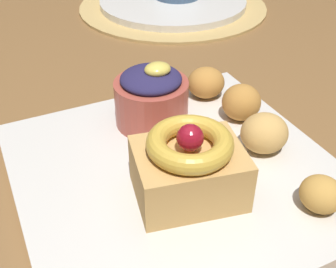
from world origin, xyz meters
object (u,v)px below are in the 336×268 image
object	(u,v)px
fritter_back	(321,194)
back_plate	(173,2)
fritter_front	(264,133)
cake_slice	(189,166)
berry_ramekin	(152,97)
front_plate	(177,172)
fritter_middle	(206,83)
fritter_extra	(241,102)

from	to	relation	value
fritter_back	back_plate	xyz separation A→B (m)	(0.13, 0.55, -0.02)
fritter_back	back_plate	size ratio (longest dim) A/B	0.14
fritter_front	fritter_back	xyz separation A→B (m)	(-0.01, -0.09, -0.00)
cake_slice	berry_ramekin	xyz separation A→B (m)	(0.02, 0.12, -0.00)
back_plate	fritter_back	bearing A→B (deg)	-102.83
cake_slice	berry_ramekin	bearing A→B (deg)	81.61
front_plate	cake_slice	world-z (taller)	cake_slice
fritter_middle	front_plate	bearing A→B (deg)	-130.63
fritter_front	front_plate	bearing A→B (deg)	173.52
cake_slice	fritter_extra	distance (m)	0.14
fritter_front	back_plate	size ratio (longest dim) A/B	0.18
fritter_front	back_plate	distance (m)	0.47
fritter_back	fritter_extra	bearing A→B (deg)	83.64
front_plate	fritter_middle	bearing A→B (deg)	49.37
cake_slice	back_plate	world-z (taller)	cake_slice
berry_ramekin	fritter_extra	size ratio (longest dim) A/B	1.84
back_plate	cake_slice	bearing A→B (deg)	-114.44
fritter_middle	fritter_back	distance (m)	0.21
front_plate	fritter_middle	xyz separation A→B (m)	(0.09, 0.11, 0.02)
cake_slice	fritter_front	distance (m)	0.10
cake_slice	front_plate	bearing A→B (deg)	79.41
fritter_front	fritter_back	distance (m)	0.09
cake_slice	berry_ramekin	world-z (taller)	cake_slice
front_plate	fritter_front	world-z (taller)	fritter_front
front_plate	back_plate	size ratio (longest dim) A/B	1.08
berry_ramekin	fritter_back	distance (m)	0.20
fritter_front	fritter_middle	bearing A→B (deg)	89.85
berry_ramekin	cake_slice	bearing A→B (deg)	-98.39
front_plate	cake_slice	size ratio (longest dim) A/B	2.86
fritter_extra	fritter_front	bearing A→B (deg)	-101.07
front_plate	fritter_middle	size ratio (longest dim) A/B	6.65
cake_slice	fritter_back	distance (m)	0.12
cake_slice	fritter_middle	distance (m)	0.18
front_plate	fritter_back	world-z (taller)	fritter_back
fritter_back	fritter_extra	size ratio (longest dim) A/B	0.87
berry_ramekin	fritter_middle	distance (m)	0.09
front_plate	back_plate	xyz separation A→B (m)	(0.21, 0.45, 0.01)
back_plate	fritter_extra	bearing A→B (deg)	-105.19
fritter_middle	fritter_back	xyz separation A→B (m)	(-0.01, -0.21, -0.00)
fritter_front	back_plate	xyz separation A→B (m)	(0.12, 0.46, -0.02)
fritter_front	fritter_extra	bearing A→B (deg)	78.93
cake_slice	fritter_middle	bearing A→B (deg)	55.50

